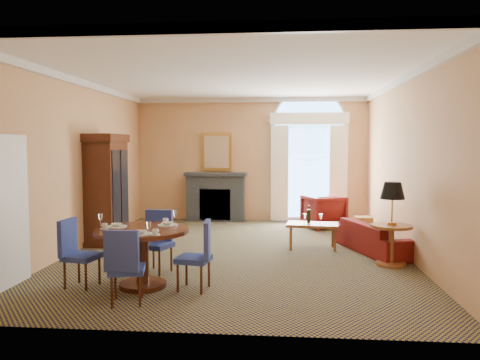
# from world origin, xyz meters

# --- Properties ---
(ground) EXTENTS (7.50, 7.50, 0.00)m
(ground) POSITION_xyz_m (0.00, 0.00, 0.00)
(ground) COLOR #141138
(ground) RESTS_ON ground
(room_envelope) EXTENTS (6.04, 7.52, 3.45)m
(room_envelope) POSITION_xyz_m (-0.03, 0.67, 2.51)
(room_envelope) COLOR tan
(room_envelope) RESTS_ON ground
(armoire) EXTENTS (0.63, 1.12, 2.19)m
(armoire) POSITION_xyz_m (-2.72, 0.66, 1.06)
(armoire) COLOR #35170C
(armoire) RESTS_ON ground
(dining_table) EXTENTS (1.30, 1.30, 1.02)m
(dining_table) POSITION_xyz_m (-1.12, -2.22, 0.60)
(dining_table) COLOR #35170C
(dining_table) RESTS_ON ground
(dining_chair_north) EXTENTS (0.54, 0.54, 0.95)m
(dining_chair_north) POSITION_xyz_m (-1.13, -1.38, 0.54)
(dining_chair_north) COLOR navy
(dining_chair_north) RESTS_ON ground
(dining_chair_south) EXTENTS (0.51, 0.51, 0.95)m
(dining_chair_south) POSITION_xyz_m (-1.11, -2.98, 0.54)
(dining_chair_south) COLOR navy
(dining_chair_south) RESTS_ON ground
(dining_chair_east) EXTENTS (0.48, 0.48, 0.95)m
(dining_chair_east) POSITION_xyz_m (-0.30, -2.29, 0.54)
(dining_chair_east) COLOR navy
(dining_chair_east) RESTS_ON ground
(dining_chair_west) EXTENTS (0.49, 0.49, 0.95)m
(dining_chair_west) POSITION_xyz_m (-2.05, -2.29, 0.54)
(dining_chair_west) COLOR navy
(dining_chair_west) RESTS_ON ground
(sofa) EXTENTS (1.33, 2.04, 0.55)m
(sofa) POSITION_xyz_m (2.55, 0.25, 0.28)
(sofa) COLOR maroon
(sofa) RESTS_ON ground
(armchair) EXTENTS (1.12, 1.13, 0.79)m
(armchair) POSITION_xyz_m (1.80, 2.75, 0.39)
(armchair) COLOR maroon
(armchair) RESTS_ON ground
(coffee_table) EXTENTS (1.01, 0.63, 0.82)m
(coffee_table) POSITION_xyz_m (1.39, 0.43, 0.45)
(coffee_table) COLOR brown
(coffee_table) RESTS_ON ground
(side_table) EXTENTS (0.67, 0.67, 1.34)m
(side_table) POSITION_xyz_m (2.60, -0.70, 0.85)
(side_table) COLOR brown
(side_table) RESTS_ON ground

